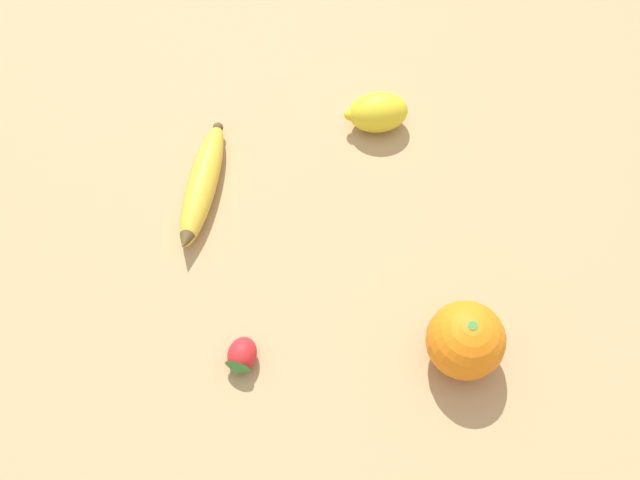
{
  "coord_description": "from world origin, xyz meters",
  "views": [
    {
      "loc": [
        0.34,
        -0.26,
        0.81
      ],
      "look_at": [
        0.04,
        0.02,
        0.03
      ],
      "focal_mm": 42.0,
      "sensor_mm": 36.0,
      "label": 1
    }
  ],
  "objects_px": {
    "orange": "(466,340)",
    "lemon": "(378,112)",
    "banana": "(202,185)",
    "strawberry": "(241,357)"
  },
  "relations": [
    {
      "from": "orange",
      "to": "strawberry",
      "type": "bearing_deg",
      "value": -130.88
    },
    {
      "from": "strawberry",
      "to": "lemon",
      "type": "bearing_deg",
      "value": 168.79
    },
    {
      "from": "orange",
      "to": "strawberry",
      "type": "distance_m",
      "value": 0.25
    },
    {
      "from": "orange",
      "to": "lemon",
      "type": "xyz_separation_m",
      "value": [
        -0.29,
        0.16,
        -0.02
      ]
    },
    {
      "from": "strawberry",
      "to": "lemon",
      "type": "height_order",
      "value": "lemon"
    },
    {
      "from": "orange",
      "to": "lemon",
      "type": "relative_size",
      "value": 0.92
    },
    {
      "from": "banana",
      "to": "orange",
      "type": "bearing_deg",
      "value": 63.91
    },
    {
      "from": "banana",
      "to": "lemon",
      "type": "relative_size",
      "value": 1.77
    },
    {
      "from": "orange",
      "to": "lemon",
      "type": "bearing_deg",
      "value": 151.23
    },
    {
      "from": "banana",
      "to": "lemon",
      "type": "distance_m",
      "value": 0.25
    }
  ]
}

